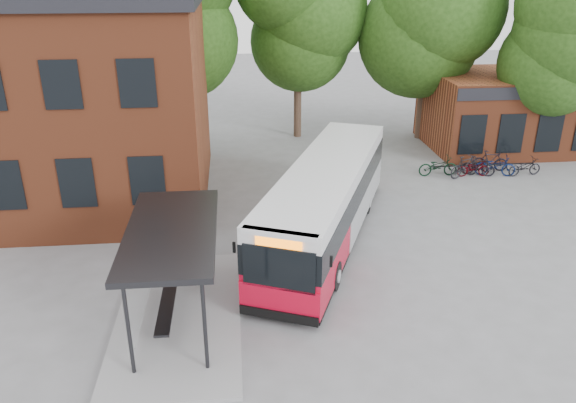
{
  "coord_description": "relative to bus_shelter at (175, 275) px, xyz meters",
  "views": [
    {
      "loc": [
        -2.72,
        -14.75,
        9.42
      ],
      "look_at": [
        -0.99,
        2.57,
        2.0
      ],
      "focal_mm": 35.0,
      "sensor_mm": 36.0,
      "label": 1
    }
  ],
  "objects": [
    {
      "name": "tree_2",
      "position": [
        12.5,
        17.0,
        4.05
      ],
      "size": [
        7.92,
        7.92,
        11.0
      ],
      "primitive_type": null,
      "color": "#1E4011",
      "rests_on": "ground"
    },
    {
      "name": "city_bus",
      "position": [
        4.99,
        4.58,
        0.0
      ],
      "size": [
        6.62,
        11.5,
        2.91
      ],
      "primitive_type": null,
      "rotation": [
        0.0,
        0.0,
        -0.39
      ],
      "color": "red",
      "rests_on": "ground"
    },
    {
      "name": "bicycle_1",
      "position": [
        12.61,
        10.36,
        -0.91
      ],
      "size": [
        1.84,
        1.18,
        1.08
      ],
      "primitive_type": "imported",
      "rotation": [
        0.0,
        0.0,
        1.98
      ],
      "color": "black",
      "rests_on": "ground"
    },
    {
      "name": "bicycle_3",
      "position": [
        13.34,
        10.53,
        -0.98
      ],
      "size": [
        1.61,
        1.06,
        0.94
      ],
      "primitive_type": "imported",
      "rotation": [
        0.0,
        0.0,
        1.14
      ],
      "color": "black",
      "rests_on": "ground"
    },
    {
      "name": "tree_3",
      "position": [
        17.5,
        13.0,
        3.19
      ],
      "size": [
        7.04,
        7.04,
        9.28
      ],
      "primitive_type": null,
      "color": "#1E4011",
      "rests_on": "ground"
    },
    {
      "name": "bicycle_6",
      "position": [
        15.55,
        10.29,
        -1.01
      ],
      "size": [
        1.75,
        0.81,
        0.89
      ],
      "primitive_type": "imported",
      "rotation": [
        0.0,
        0.0,
        1.71
      ],
      "color": "black",
      "rests_on": "ground"
    },
    {
      "name": "ground",
      "position": [
        4.5,
        1.0,
        -1.45
      ],
      "size": [
        100.0,
        100.0,
        0.0
      ],
      "primitive_type": "plane",
      "color": "slate"
    },
    {
      "name": "bicycle_4",
      "position": [
        14.13,
        10.43,
        -0.95
      ],
      "size": [
        1.99,
        1.12,
        0.99
      ],
      "primitive_type": "imported",
      "rotation": [
        0.0,
        0.0,
        1.31
      ],
      "color": "#0C1B46",
      "rests_on": "ground"
    },
    {
      "name": "tree_1",
      "position": [
        5.5,
        18.0,
        3.75
      ],
      "size": [
        7.92,
        7.92,
        10.4
      ],
      "primitive_type": null,
      "color": "#1E4011",
      "rests_on": "ground"
    },
    {
      "name": "bike_rail",
      "position": [
        13.78,
        11.0,
        -1.26
      ],
      "size": [
        5.2,
        0.1,
        0.38
      ],
      "primitive_type": null,
      "color": "#27272A",
      "rests_on": "ground"
    },
    {
      "name": "bicycle_2",
      "position": [
        13.07,
        10.44,
        -1.03
      ],
      "size": [
        1.59,
        0.58,
        0.83
      ],
      "primitive_type": "imported",
      "rotation": [
        0.0,
        0.0,
        1.55
      ],
      "color": "#3F040A",
      "rests_on": "ground"
    },
    {
      "name": "bicycle_0",
      "position": [
        11.41,
        10.68,
        -0.96
      ],
      "size": [
        1.86,
        0.65,
        0.98
      ],
      "primitive_type": "imported",
      "rotation": [
        0.0,
        0.0,
        1.57
      ],
      "color": "black",
      "rests_on": "ground"
    },
    {
      "name": "tree_0",
      "position": [
        -1.5,
        17.0,
        4.05
      ],
      "size": [
        7.92,
        7.92,
        11.0
      ],
      "primitive_type": null,
      "color": "#1E4011",
      "rests_on": "ground"
    },
    {
      "name": "bicycle_5",
      "position": [
        14.21,
        11.15,
        -0.94
      ],
      "size": [
        1.75,
        0.87,
        1.01
      ],
      "primitive_type": "imported",
      "rotation": [
        0.0,
        0.0,
        1.33
      ],
      "color": "black",
      "rests_on": "ground"
    },
    {
      "name": "shop_row",
      "position": [
        19.5,
        15.0,
        0.55
      ],
      "size": [
        14.0,
        6.2,
        4.0
      ],
      "primitive_type": null,
      "color": "brown",
      "rests_on": "ground"
    },
    {
      "name": "bus_shelter",
      "position": [
        0.0,
        0.0,
        0.0
      ],
      "size": [
        3.6,
        7.0,
        2.9
      ],
      "primitive_type": null,
      "color": "#27272A",
      "rests_on": "ground"
    }
  ]
}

